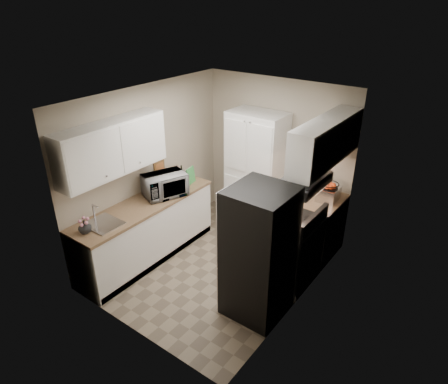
% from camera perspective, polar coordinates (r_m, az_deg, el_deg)
% --- Properties ---
extents(ground, '(3.20, 3.20, 0.00)m').
position_cam_1_polar(ground, '(6.03, -0.94, -10.45)').
color(ground, '#7A6B56').
rests_on(ground, ground).
extents(room_shell, '(2.64, 3.24, 2.52)m').
position_cam_1_polar(room_shell, '(5.22, -1.29, 3.96)').
color(room_shell, '#BAAA96').
rests_on(room_shell, ground).
extents(pantry_cabinet, '(0.90, 0.55, 2.00)m').
position_cam_1_polar(pantry_cabinet, '(6.57, 4.57, 2.86)').
color(pantry_cabinet, white).
rests_on(pantry_cabinet, ground).
extents(base_cabinet_left, '(0.60, 2.30, 0.88)m').
position_cam_1_polar(base_cabinet_left, '(6.09, -10.93, -5.58)').
color(base_cabinet_left, white).
rests_on(base_cabinet_left, ground).
extents(countertop_left, '(0.63, 2.33, 0.04)m').
position_cam_1_polar(countertop_left, '(5.86, -11.31, -1.77)').
color(countertop_left, '#846647').
rests_on(countertop_left, base_cabinet_left).
extents(base_cabinet_right, '(0.60, 0.80, 0.88)m').
position_cam_1_polar(base_cabinet_right, '(6.25, 13.05, -4.91)').
color(base_cabinet_right, white).
rests_on(base_cabinet_right, ground).
extents(countertop_right, '(0.63, 0.83, 0.04)m').
position_cam_1_polar(countertop_right, '(6.03, 13.49, -1.17)').
color(countertop_right, '#846647').
rests_on(countertop_right, base_cabinet_right).
extents(electric_range, '(0.71, 0.78, 1.13)m').
position_cam_1_polar(electric_range, '(5.61, 9.52, -8.04)').
color(electric_range, '#B7B7BC').
rests_on(electric_range, ground).
extents(refrigerator, '(0.70, 0.72, 1.70)m').
position_cam_1_polar(refrigerator, '(4.83, 5.00, -8.72)').
color(refrigerator, '#B7B7BC').
rests_on(refrigerator, ground).
extents(microwave, '(0.61, 0.72, 0.34)m').
position_cam_1_polar(microwave, '(5.96, -8.45, 1.01)').
color(microwave, silver).
rests_on(microwave, countertop_left).
extents(wine_bottle, '(0.07, 0.07, 0.28)m').
position_cam_1_polar(wine_bottle, '(6.31, -6.06, 2.39)').
color(wine_bottle, black).
rests_on(wine_bottle, countertop_left).
extents(flower_vase, '(0.17, 0.17, 0.17)m').
position_cam_1_polar(flower_vase, '(5.32, -19.28, -4.72)').
color(flower_vase, silver).
rests_on(flower_vase, countertop_left).
extents(cutting_board, '(0.05, 0.21, 0.26)m').
position_cam_1_polar(cutting_board, '(6.32, -4.77, 2.36)').
color(cutting_board, green).
rests_on(cutting_board, countertop_left).
extents(toaster_oven, '(0.29, 0.36, 0.20)m').
position_cam_1_polar(toaster_oven, '(5.99, 14.70, -0.21)').
color(toaster_oven, silver).
rests_on(toaster_oven, countertop_right).
extents(fruit_basket, '(0.29, 0.29, 0.11)m').
position_cam_1_polar(fruit_basket, '(5.91, 14.87, 1.04)').
color(fruit_basket, '#FF4D1A').
rests_on(fruit_basket, toaster_oven).
extents(kitchen_mat, '(0.60, 0.90, 0.01)m').
position_cam_1_polar(kitchen_mat, '(6.36, 3.51, -8.25)').
color(kitchen_mat, beige).
rests_on(kitchen_mat, ground).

